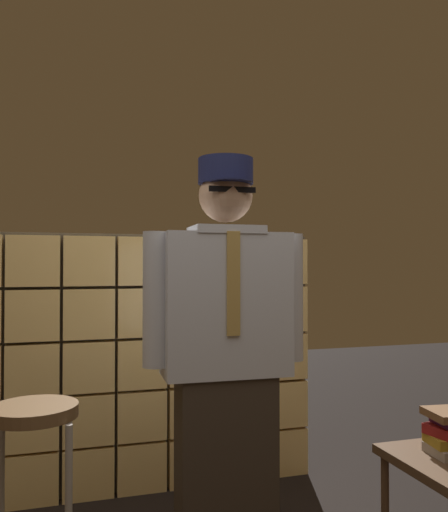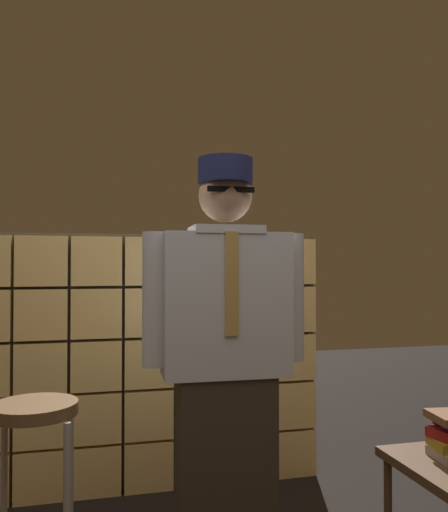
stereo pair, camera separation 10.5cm
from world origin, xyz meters
TOP-DOWN VIEW (x-y plane):
  - glass_block_wall at (-0.00, 1.50)m, footprint 2.18×0.10m
  - standing_person at (0.24, 0.53)m, footprint 0.73×0.31m
  - bar_stool at (-0.55, 0.53)m, footprint 0.34×0.34m

SIDE VIEW (x-z plane):
  - bar_stool at x=-0.55m, z-range 0.20..1.00m
  - glass_block_wall at x=0.00m, z-range -0.02..1.54m
  - standing_person at x=0.24m, z-range 0.04..1.86m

